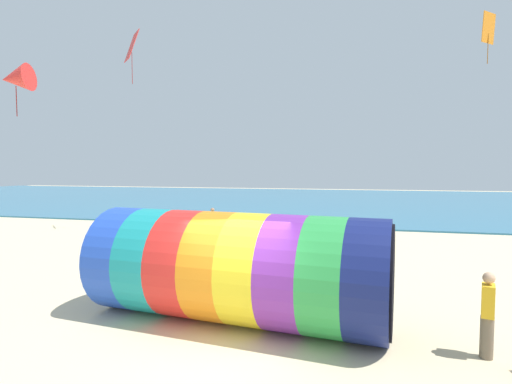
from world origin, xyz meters
TOP-DOWN VIEW (x-y plane):
  - ground_plane at (0.00, 0.00)m, footprint 120.00×120.00m
  - sea at (0.00, 36.58)m, footprint 120.00×40.00m
  - giant_inflatable_tube at (-0.12, 1.74)m, footprint 7.22×3.38m
  - kite_handler at (5.03, 1.10)m, footprint 0.31×0.41m
  - kite_red_delta at (-9.46, 5.09)m, footprint 1.29×1.22m
  - kite_orange_diamond at (8.14, 12.39)m, footprint 0.70×0.69m
  - kite_red_diamond at (-9.52, 13.16)m, footprint 1.27×1.29m
  - bystander_near_water at (-4.52, 12.26)m, footprint 0.42×0.35m

SIDE VIEW (x-z plane):
  - ground_plane at x=0.00m, z-range 0.00..0.00m
  - sea at x=0.00m, z-range 0.00..0.10m
  - bystander_near_water at x=-4.52m, z-range 0.00..1.55m
  - kite_handler at x=5.03m, z-range 0.02..1.69m
  - giant_inflatable_tube at x=-0.12m, z-range 0.00..2.59m
  - kite_red_delta at x=-9.46m, z-range 5.91..7.83m
  - kite_orange_diamond at x=8.14m, z-range 8.56..10.73m
  - kite_red_diamond at x=-9.52m, z-range 8.87..11.78m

